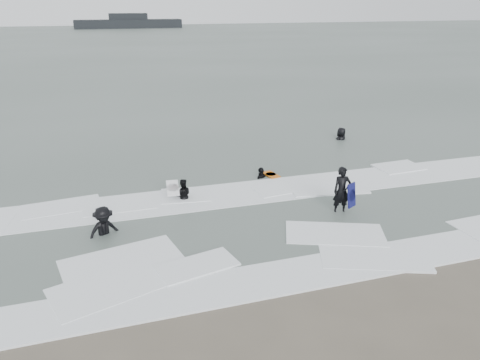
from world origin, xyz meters
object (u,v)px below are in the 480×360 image
object	(u,v)px
surfer_wading	(183,200)
vessel_horizon	(129,23)
surfer_centre	(340,213)
surfer_breaker	(105,236)
surfer_right_near	(261,178)
surfer_right_far	(341,140)

from	to	relation	value
surfer_wading	vessel_horizon	distance (m)	134.18
surfer_centre	surfer_breaker	distance (m)	9.05
surfer_wading	vessel_horizon	xyz separation A→B (m)	(7.29, 133.98, 1.59)
surfer_wading	surfer_right_near	distance (m)	4.30
surfer_centre	surfer_right_near	distance (m)	4.92
surfer_right_far	vessel_horizon	size ratio (longest dim) A/B	0.06
surfer_centre	surfer_right_far	size ratio (longest dim) A/B	1.01
surfer_right_near	vessel_horizon	distance (m)	132.52
surfer_wading	surfer_breaker	size ratio (longest dim) A/B	0.75
surfer_right_far	surfer_wading	bearing A→B (deg)	1.37
surfer_wading	surfer_right_far	size ratio (longest dim) A/B	0.77
surfer_right_near	vessel_horizon	xyz separation A→B (m)	(3.26, 132.47, 1.59)
surfer_wading	surfer_right_far	world-z (taller)	surfer_right_far
surfer_centre	surfer_breaker	size ratio (longest dim) A/B	0.98
surfer_centre	surfer_right_near	world-z (taller)	surfer_centre
vessel_horizon	surfer_wading	bearing A→B (deg)	-93.11
surfer_right_far	vessel_horizon	world-z (taller)	vessel_horizon
surfer_right_far	surfer_breaker	bearing A→B (deg)	2.96
vessel_horizon	surfer_breaker	bearing A→B (deg)	-94.42
surfer_breaker	vessel_horizon	xyz separation A→B (m)	(10.56, 136.41, 1.59)
surfer_centre	vessel_horizon	size ratio (longest dim) A/B	0.06
surfer_centre	surfer_breaker	world-z (taller)	surfer_breaker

